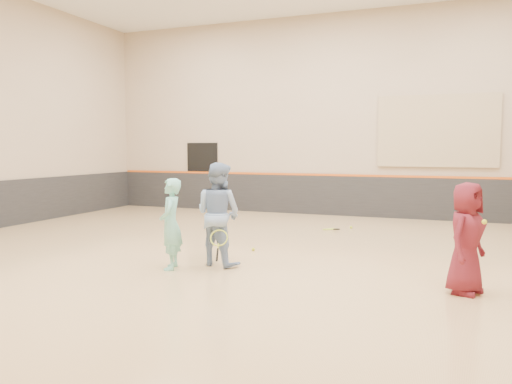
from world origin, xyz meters
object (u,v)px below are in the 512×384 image
at_px(girl, 171,224).
at_px(spare_racket, 329,227).
at_px(young_man, 466,238).
at_px(instructor, 218,214).

relative_size(girl, spare_racket, 2.02).
bearing_deg(young_man, girl, 116.85).
bearing_deg(instructor, girl, 56.21).
bearing_deg(girl, instructor, 111.28).
height_order(young_man, spare_racket, young_man).
distance_m(instructor, spare_racket, 4.56).
bearing_deg(young_man, instructor, 109.14).
relative_size(girl, young_man, 0.98).
bearing_deg(instructor, young_man, -171.31).
bearing_deg(girl, spare_racket, 140.80).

